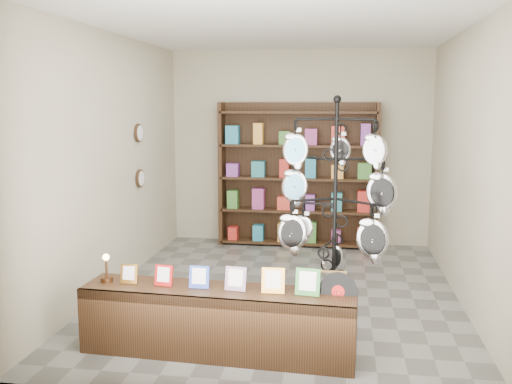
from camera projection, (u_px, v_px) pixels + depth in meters
ground at (281, 292)px, 6.65m from camera, size 5.00×5.00×0.00m
room_envelope at (282, 133)px, 6.36m from camera, size 5.00×5.00×5.00m
display_tree at (335, 199)px, 5.27m from camera, size 1.15×1.04×2.26m
front_shelf at (218, 321)px, 4.98m from camera, size 2.42×0.61×0.85m
back_shelving at (298, 179)px, 8.73m from camera, size 2.42×0.36×2.20m
wall_clocks at (140, 156)px, 7.50m from camera, size 0.03×0.24×0.84m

